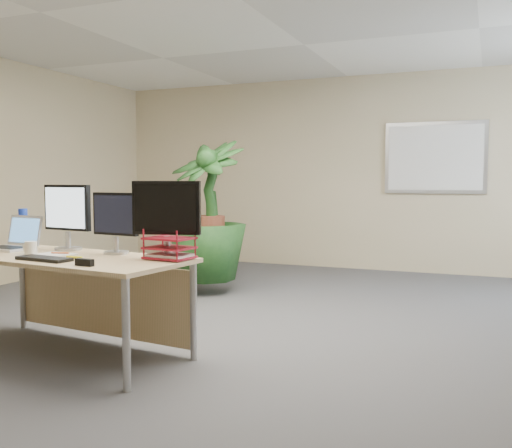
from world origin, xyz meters
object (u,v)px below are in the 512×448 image
at_px(floor_plant, 207,226).
at_px(monitor_right, 115,219).
at_px(desk, 75,275).
at_px(laptop, 15,241).
at_px(monitor_left, 67,213).

bearing_deg(floor_plant, monitor_right, -80.36).
bearing_deg(monitor_right, desk, -152.92).
distance_m(desk, floor_plant, 2.30).
bearing_deg(monitor_right, floor_plant, 99.64).
xyz_separation_m(monitor_right, laptop, (-0.91, -0.05, -0.20)).
distance_m(floor_plant, laptop, 2.28).
height_order(floor_plant, monitor_left, floor_plant).
bearing_deg(laptop, monitor_right, 3.40).
height_order(desk, monitor_right, monitor_right).
bearing_deg(monitor_left, monitor_right, -5.24).
relative_size(monitor_left, laptop, 1.28).
xyz_separation_m(floor_plant, monitor_left, (-0.11, -2.11, 0.25)).
distance_m(floor_plant, monitor_right, 2.20).
height_order(monitor_right, laptop, monitor_right).
relative_size(desk, monitor_right, 4.33).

